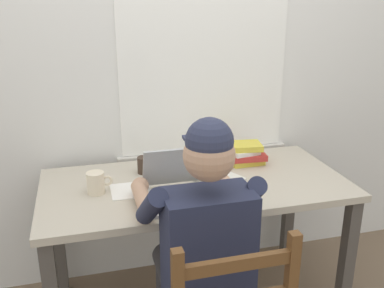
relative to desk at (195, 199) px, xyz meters
The scene contains 10 objects.
back_wall 0.78m from the desk, 89.63° to the left, with size 6.00×0.08×2.60m.
desk is the anchor object (origin of this frame).
seated_person 0.45m from the desk, 102.55° to the right, with size 0.50×0.60×1.24m.
laptop 0.24m from the desk, 124.27° to the right, with size 0.33×0.32×0.22m.
computer_mouse 0.29m from the desk, 63.96° to the right, with size 0.06×0.10×0.03m, color black.
coffee_mug_white 0.51m from the desk, behind, with size 0.12×0.08×0.10m.
coffee_mug_dark 0.32m from the desk, 141.19° to the left, with size 0.11×0.08×0.09m.
book_stack_main 0.41m from the desk, 26.67° to the left, with size 0.21×0.16×0.12m.
paper_pile_near_laptop 0.34m from the desk, behind, with size 0.19×0.18×0.00m, color white.
paper_pile_back_corner 0.16m from the desk, 10.09° to the right, with size 0.21×0.19×0.01m, color silver.
Camera 1 is at (-0.53, -1.92, 1.64)m, focal length 40.46 mm.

